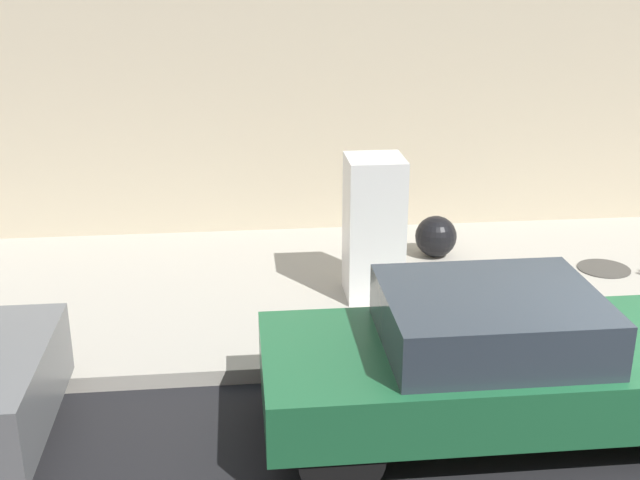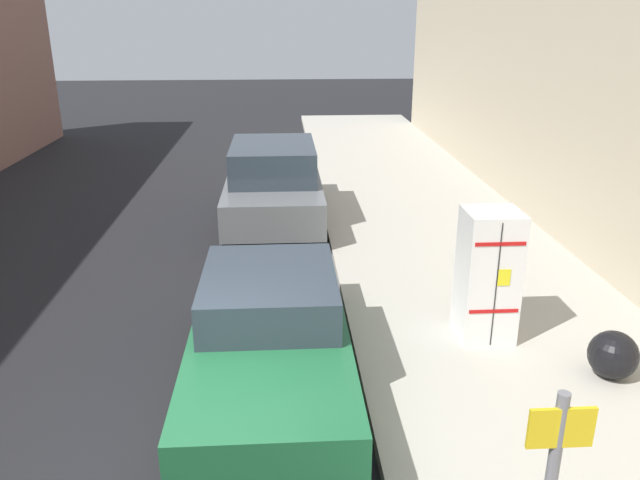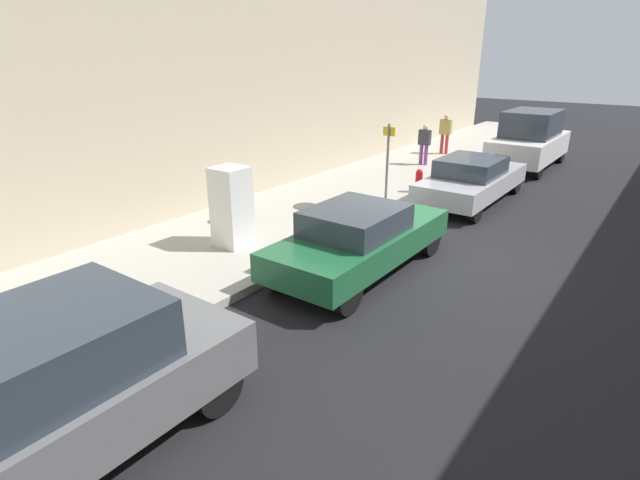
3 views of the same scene
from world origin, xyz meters
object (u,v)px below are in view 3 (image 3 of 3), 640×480
Objects in this scene: street_sign_post at (387,160)px; fire_hydrant at (419,180)px; pedestrian_standing_near at (445,131)px; parked_sedan_silver at (472,179)px; parked_suv_gray at (43,392)px; parked_sedan_green at (360,238)px; trash_bag at (231,211)px; discarded_refrigerator at (232,207)px; pedestrian_walking_far at (424,142)px; parked_van_white at (530,140)px.

fire_hydrant is (0.11, 1.86, -0.91)m from street_sign_post.
pedestrian_standing_near is 0.35× the size of parked_sedan_silver.
parked_sedan_green is at bearing 90.00° from parked_suv_gray.
trash_bag is at bearing 174.91° from parked_sedan_green.
discarded_refrigerator is 6.22m from parked_suv_gray.
pedestrian_standing_near is at bearing 106.62° from fire_hydrant.
discarded_refrigerator is 0.37× the size of parked_sedan_silver.
pedestrian_walking_far is 2.54m from pedestrian_standing_near.
trash_bag is 0.13× the size of parked_sedan_green.
parked_van_white is at bearing 90.00° from parked_sedan_green.
parked_van_white is at bearing 78.87° from street_sign_post.
fire_hydrant is at bearing -165.36° from parked_sedan_silver.
discarded_refrigerator is 3.04× the size of trash_bag.
parked_suv_gray is 0.97× the size of parked_sedan_green.
parked_sedan_green is (1.62, -3.97, -0.71)m from street_sign_post.
discarded_refrigerator is at bearing -102.44° from parked_van_white.
parked_van_white reaches higher than parked_sedan_green.
street_sign_post is 4.48m from trash_bag.
pedestrian_walking_far is at bearing -13.75° from pedestrian_standing_near.
fire_hydrant is 4.10m from pedestrian_walking_far.
discarded_refrigerator is 2.46× the size of fire_hydrant.
fire_hydrant is 1.57m from parked_sedan_silver.
parked_suv_gray is at bearing -58.36° from trash_bag.
pedestrian_walking_far is at bearing -139.90° from parked_van_white.
discarded_refrigerator is at bearing -101.60° from fire_hydrant.
parked_sedan_green reaches higher than parked_sedan_silver.
trash_bag is at bearing -109.02° from parked_van_white.
fire_hydrant is 0.47× the size of pedestrian_walking_far.
fire_hydrant reaches higher than trash_bag.
discarded_refrigerator reaches higher than pedestrian_standing_near.
discarded_refrigerator reaches higher than pedestrian_walking_far.
pedestrian_walking_far reaches higher than trash_bag.
discarded_refrigerator reaches higher than parked_suv_gray.
fire_hydrant is at bearing 97.10° from parked_suv_gray.
street_sign_post is 0.48× the size of parked_sedan_silver.
trash_bag is 0.36× the size of pedestrian_standing_near.
parked_sedan_green is 12.20m from parked_van_white.
discarded_refrigerator is 0.78× the size of street_sign_post.
trash_bag is (-1.22, 1.10, -0.59)m from discarded_refrigerator.
pedestrian_standing_near reaches higher than pedestrian_walking_far.
parked_sedan_green is at bearing -160.33° from pedestrian_walking_far.
parked_van_white is at bearing -48.34° from pedestrian_walking_far.
parked_sedan_silver is at bearing 90.00° from parked_suv_gray.
pedestrian_standing_near reaches higher than fire_hydrant.
street_sign_post reaches higher than parked_van_white.
parked_sedan_silver is (3.13, -3.34, -0.32)m from pedestrian_walking_far.
fire_hydrant is (1.35, 6.57, -0.52)m from discarded_refrigerator.
discarded_refrigerator is 2.97m from parked_sedan_green.
parked_suv_gray is 0.94× the size of parked_van_white.
pedestrian_standing_near is (-0.52, 12.83, 0.06)m from discarded_refrigerator.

